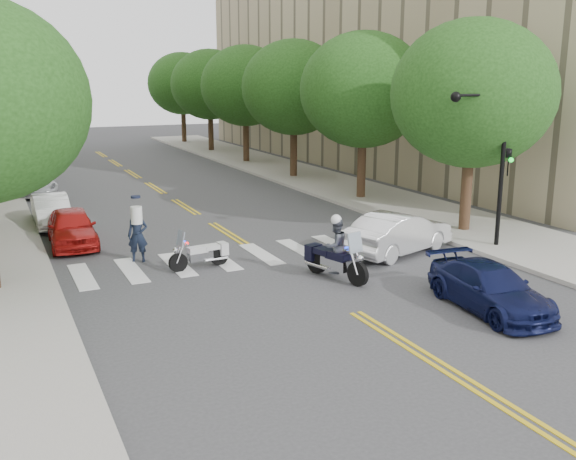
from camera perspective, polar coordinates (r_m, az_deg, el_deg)
ground at (r=17.56m, az=6.00°, el=-7.33°), size 140.00×140.00×0.00m
sidewalk_right at (r=40.75m, az=1.38°, el=4.82°), size 5.00×60.00×0.15m
building_right at (r=53.10m, az=16.32°, el=18.15°), size 26.00×44.00×22.00m
tree_r_0 at (r=26.52m, az=16.09°, el=11.54°), size 6.40×6.40×8.45m
tree_r_1 at (r=32.96m, az=6.73°, el=12.25°), size 6.40×6.40×8.45m
tree_r_2 at (r=39.98m, az=0.51°, el=12.54°), size 6.40×6.40×8.45m
tree_r_3 at (r=47.30m, az=-3.83°, el=12.66°), size 6.40×6.40×8.45m
tree_r_4 at (r=54.82m, az=-6.99°, el=12.71°), size 6.40×6.40×8.45m
tree_r_5 at (r=62.45m, az=-9.38°, el=12.72°), size 6.40×6.40×8.45m
traffic_signal_pole at (r=24.06m, az=17.79°, el=6.89°), size 2.82×0.42×6.00m
motorcycle_police at (r=20.13m, az=4.13°, el=-1.81°), size 1.09×2.49×2.08m
motorcycle_parked at (r=21.52m, az=-7.48°, el=-2.10°), size 2.12×0.66×1.37m
officer_standing at (r=22.51m, az=-13.22°, el=-0.46°), size 0.79×0.65×1.86m
convertible at (r=23.32m, az=9.81°, el=-0.25°), size 4.87×2.99×1.51m
sedan_blue at (r=18.33m, az=17.50°, el=-4.94°), size 2.15×4.44×1.25m
parked_car_a at (r=25.38m, az=-18.66°, el=0.23°), size 1.85×4.22×1.41m
parked_car_b at (r=29.10m, az=-20.28°, el=1.64°), size 1.40×4.02×1.32m
parked_car_c at (r=37.12m, az=-21.50°, el=3.83°), size 2.04×4.28×1.18m
parked_car_d at (r=41.79m, az=-22.01°, el=4.85°), size 2.12×4.54×1.28m
parked_car_e at (r=48.40m, az=-21.25°, el=6.07°), size 1.73×4.29×1.46m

